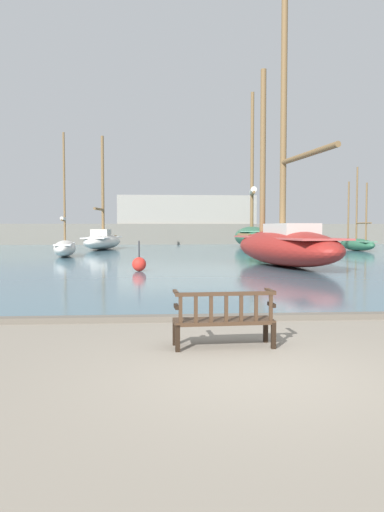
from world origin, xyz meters
The scene contains 11 objects.
ground_plane centered at (0.00, 0.00, 0.00)m, with size 160.00×160.00×0.00m, color gray.
harbor_water centered at (0.00, 44.00, 0.04)m, with size 100.00×80.00×0.08m, color slate.
quay_edge_kerb centered at (0.00, 3.85, 0.06)m, with size 40.00×0.30×0.12m, color #675F54.
park_bench centered at (-0.21, 1.52, 0.47)m, with size 1.63×0.61×0.92m.
sailboat_centre_channel centered at (-7.19, 26.57, 0.71)m, with size 1.92×6.57×8.02m.
sailboat_far_port centered at (15.17, 33.44, 0.71)m, with size 1.82×6.39×6.83m.
sailboat_far_starboard centered at (5.00, 17.72, 1.24)m, with size 4.47×12.94×14.45m.
sailboat_nearest_starboard centered at (-5.90, 37.46, 0.89)m, with size 3.57×10.50×9.81m.
sailboat_outer_port centered at (8.03, 41.60, 1.30)m, with size 4.88×11.44×14.93m.
channel_buoy centered at (-2.01, 14.96, 0.39)m, with size 0.60×0.60×1.30m.
far_breakwater centered at (0.55, 50.85, 1.88)m, with size 55.73×2.40×5.65m.
Camera 1 is at (-1.30, -6.33, 1.91)m, focal length 35.00 mm.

